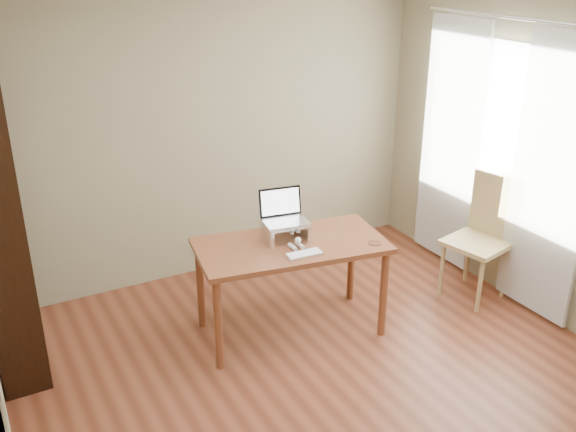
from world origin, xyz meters
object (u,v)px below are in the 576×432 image
object	(u,v)px
cat	(283,230)
chair	(485,233)
keyboard	(304,254)
desk	(291,255)
laptop	(282,213)

from	to	relation	value
cat	chair	distance (m)	1.77
keyboard	chair	bearing A→B (deg)	1.48
cat	chair	bearing A→B (deg)	-13.62
desk	chair	size ratio (longest dim) A/B	1.43
laptop	chair	world-z (taller)	laptop
keyboard	cat	world-z (taller)	cat
desk	cat	size ratio (longest dim) A/B	3.08
keyboard	cat	size ratio (longest dim) A/B	0.56
laptop	cat	distance (m)	0.13
desk	laptop	xyz separation A→B (m)	(0.00, 0.14, 0.29)
desk	cat	world-z (taller)	cat
cat	chair	xyz separation A→B (m)	(1.71, -0.39, -0.25)
keyboard	chair	xyz separation A→B (m)	(1.71, -0.06, -0.19)
laptop	keyboard	world-z (taller)	laptop
laptop	cat	world-z (taller)	laptop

